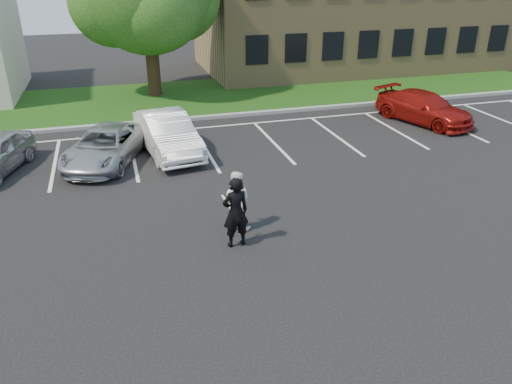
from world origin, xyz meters
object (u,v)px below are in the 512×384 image
man_black_suit (236,212)px  car_white_sedan (167,134)px  man_white_shirt (236,201)px  car_red_compact (424,108)px  car_silver_minivan (105,146)px  office_building (366,2)px

man_black_suit → car_white_sedan: (-0.78, 7.38, -0.19)m
man_white_shirt → car_white_sedan: (-1.01, 6.51, -0.08)m
man_black_suit → car_red_compact: man_black_suit is taller
car_silver_minivan → car_white_sedan: 2.33m
car_silver_minivan → car_red_compact: car_red_compact is taller
office_building → man_white_shirt: (-14.44, -20.54, -3.31)m
car_red_compact → car_silver_minivan: bearing=164.9°
car_red_compact → man_white_shirt: bearing=-165.4°
man_black_suit → car_silver_minivan: bearing=-73.5°
man_white_shirt → car_red_compact: 12.88m
man_black_suit → car_silver_minivan: man_black_suit is taller
car_red_compact → car_white_sedan: bearing=164.0°
man_white_shirt → car_silver_minivan: (-3.31, 6.15, -0.21)m
office_building → car_white_sedan: bearing=-137.8°
office_building → car_red_compact: 14.27m
man_black_suit → car_red_compact: size_ratio=0.41×
car_white_sedan → man_white_shirt: bearing=-89.4°
office_building → car_red_compact: office_building is taller
car_silver_minivan → man_white_shirt: bearing=-39.0°
man_white_shirt → car_white_sedan: man_white_shirt is taller
car_red_compact → man_black_suit: bearing=-162.9°
car_silver_minivan → car_red_compact: bearing=27.0°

